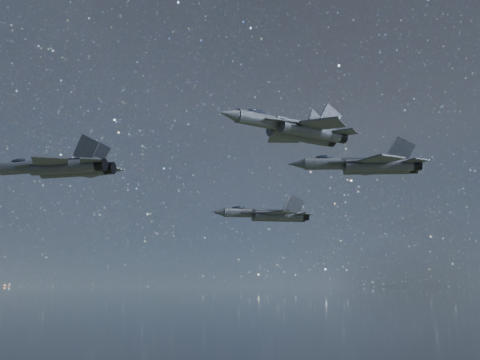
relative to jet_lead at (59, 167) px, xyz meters
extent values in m
cylinder|color=#353A43|center=(-4.13, 1.87, 0.24)|extent=(7.96, 4.82, 1.68)
ellipsoid|color=#1B2131|center=(-5.31, 2.40, 1.05)|extent=(2.80, 2.09, 0.83)
cube|color=#353A43|center=(0.97, -0.44, 0.19)|extent=(8.72, 5.11, 1.40)
cylinder|color=#353A43|center=(0.92, -1.60, -0.30)|extent=(8.94, 5.26, 1.68)
cylinder|color=#353A43|center=(1.81, 0.36, -0.30)|extent=(8.94, 5.26, 1.68)
cylinder|color=black|center=(5.44, -3.64, -0.30)|extent=(1.92, 1.99, 1.55)
cylinder|color=black|center=(6.33, -1.68, -0.30)|extent=(1.92, 1.99, 1.55)
cube|color=#353A43|center=(-2.96, -0.26, 0.11)|extent=(5.26, 4.21, 0.13)
cube|color=#353A43|center=(-1.76, 2.39, 0.11)|extent=(5.73, 2.44, 0.13)
cube|color=#353A43|center=(-0.34, -3.87, -0.08)|extent=(4.68, 5.14, 0.22)
cube|color=#353A43|center=(2.68, 2.81, -0.08)|extent=(6.13, 5.98, 0.22)
cube|color=#353A43|center=(4.47, -4.74, -0.08)|extent=(2.73, 2.93, 0.16)
cube|color=#353A43|center=(6.51, -0.22, -0.08)|extent=(3.63, 3.58, 0.16)
cube|color=#353A43|center=(3.66, -3.13, 1.75)|extent=(3.36, 1.97, 3.84)
cube|color=#353A43|center=(4.77, -0.68, 1.75)|extent=(3.59, 1.42, 3.84)
cylinder|color=#353A43|center=(25.85, 11.25, -3.87)|extent=(6.61, 1.62, 1.38)
cone|color=#353A43|center=(21.59, 11.10, -3.87)|extent=(2.17, 1.32, 1.24)
ellipsoid|color=#1B2131|center=(24.78, 11.21, -3.21)|extent=(2.14, 1.01, 0.68)
cube|color=#353A43|center=(30.46, 11.41, -3.92)|extent=(7.32, 1.59, 1.15)
cylinder|color=#353A43|center=(30.85, 10.54, -4.32)|extent=(7.50, 1.65, 1.38)
cylinder|color=#353A43|center=(30.78, 12.31, -4.32)|extent=(7.50, 1.65, 1.38)
cylinder|color=black|center=(34.93, 10.68, -4.32)|extent=(1.20, 1.32, 1.28)
cylinder|color=black|center=(34.86, 12.46, -4.32)|extent=(1.20, 1.32, 1.28)
cube|color=#353A43|center=(27.49, 10.11, -3.98)|extent=(4.71, 1.68, 0.11)
cube|color=#353A43|center=(27.40, 12.50, -3.98)|extent=(4.72, 1.99, 0.11)
cube|color=#353A43|center=(30.75, 8.40, -4.14)|extent=(4.93, 5.05, 0.18)
cube|color=#353A43|center=(30.53, 14.44, -4.14)|extent=(4.83, 4.99, 0.18)
cube|color=#353A43|center=(34.61, 9.52, -4.14)|extent=(2.91, 2.96, 0.13)
cube|color=#353A43|center=(34.47, 13.60, -4.14)|extent=(2.84, 2.92, 0.13)
cube|color=#353A43|center=(33.43, 10.41, -2.63)|extent=(3.09, 0.42, 3.16)
cube|color=#353A43|center=(33.35, 12.63, -2.63)|extent=(3.08, 0.50, 3.16)
cylinder|color=#353A43|center=(22.34, -21.96, 0.54)|extent=(6.34, 3.87, 1.34)
cone|color=#353A43|center=(18.59, -23.68, 0.54)|extent=(2.38, 1.95, 1.20)
ellipsoid|color=#1B2131|center=(21.41, -22.39, 1.19)|extent=(2.24, 1.67, 0.66)
cube|color=#353A43|center=(26.40, -20.09, 0.50)|extent=(6.94, 4.11, 1.12)
cylinder|color=#353A43|center=(27.08, -20.73, 0.12)|extent=(7.12, 4.23, 1.34)
cylinder|color=#353A43|center=(26.36, -19.17, 0.12)|extent=(7.12, 4.23, 1.34)
cylinder|color=black|center=(30.67, -19.08, 0.12)|extent=(1.53, 1.59, 1.24)
cylinder|color=black|center=(29.95, -17.52, 0.12)|extent=(1.53, 1.59, 1.24)
cube|color=#353A43|center=(24.23, -22.37, 0.44)|extent=(4.57, 1.97, 0.10)
cube|color=#353A43|center=(23.27, -20.26, 0.44)|extent=(4.18, 3.37, 0.10)
cube|color=#353A43|center=(27.78, -22.68, 0.29)|extent=(4.88, 4.76, 0.17)
cube|color=#353A43|center=(25.34, -17.37, 0.29)|extent=(3.71, 4.08, 0.17)
cube|color=#353A43|center=(30.82, -20.24, 0.29)|extent=(2.90, 2.85, 0.13)
cube|color=#353A43|center=(29.17, -16.65, 0.29)|extent=(2.17, 2.32, 0.13)
cube|color=#353A43|center=(29.43, -19.89, 1.75)|extent=(2.86, 1.15, 3.06)
cube|color=#353A43|center=(28.53, -17.93, 1.75)|extent=(2.67, 1.58, 3.06)
cylinder|color=#353A43|center=(35.58, -2.03, 1.21)|extent=(7.79, 3.13, 1.61)
cone|color=#353A43|center=(30.74, -1.02, 1.21)|extent=(2.72, 1.92, 1.44)
ellipsoid|color=#1B2131|center=(34.37, -1.78, 1.98)|extent=(2.62, 1.56, 0.79)
cube|color=#353A43|center=(40.83, -3.12, 1.16)|extent=(8.59, 3.24, 1.34)
cylinder|color=#353A43|center=(41.02, -4.22, 0.69)|extent=(8.80, 3.34, 1.61)
cylinder|color=#353A43|center=(41.44, -2.20, 0.69)|extent=(8.80, 3.34, 1.61)
cylinder|color=black|center=(45.66, -5.18, 0.69)|extent=(1.61, 1.73, 1.48)
cylinder|color=black|center=(46.08, -3.16, 0.69)|extent=(1.61, 1.73, 1.48)
cube|color=#353A43|center=(37.12, -3.77, 1.08)|extent=(5.38, 3.12, 0.12)
cube|color=#353A43|center=(37.68, -1.05, 1.08)|extent=(5.37, 1.20, 0.12)
cube|color=#353A43|center=(40.32, -6.59, 0.90)|extent=(5.21, 5.51, 0.21)
cube|color=#353A43|center=(41.74, 0.27, 0.90)|extent=(5.89, 5.91, 0.21)
cube|color=#353A43|center=(44.99, -6.41, 0.90)|extent=(3.06, 3.19, 0.15)
cube|color=#353A43|center=(45.95, -1.77, 0.90)|extent=(3.48, 3.50, 0.15)
cube|color=#353A43|center=(43.90, -5.08, 2.65)|extent=(3.48, 1.17, 3.67)
cube|color=#353A43|center=(44.42, -2.55, 2.65)|extent=(3.58, 0.65, 3.67)
camera|label=1|loc=(12.22, -72.16, -14.88)|focal=42.00mm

